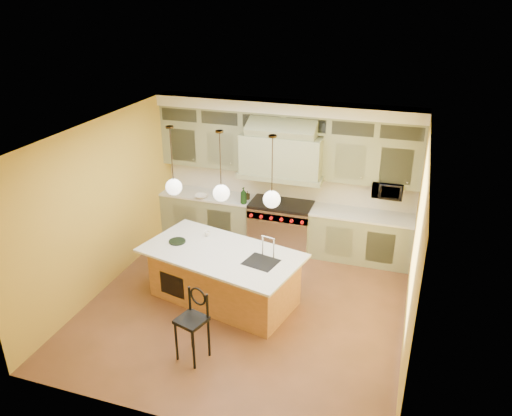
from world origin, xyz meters
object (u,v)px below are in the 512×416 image
(range, at_px, (281,225))
(counter_stool, at_px, (193,321))
(kitchen_island, at_px, (224,275))
(microwave, at_px, (388,189))

(range, relative_size, counter_stool, 1.12)
(kitchen_island, relative_size, microwave, 5.11)
(range, distance_m, microwave, 2.18)
(counter_stool, distance_m, microwave, 4.34)
(range, xyz_separation_m, counter_stool, (-0.28, -3.52, 0.12))
(range, xyz_separation_m, kitchen_island, (-0.40, -2.07, -0.01))
(kitchen_island, xyz_separation_m, microwave, (2.35, 2.18, 0.98))
(kitchen_island, distance_m, microwave, 3.35)
(kitchen_island, height_order, microwave, microwave)
(range, bearing_deg, kitchen_island, -100.81)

